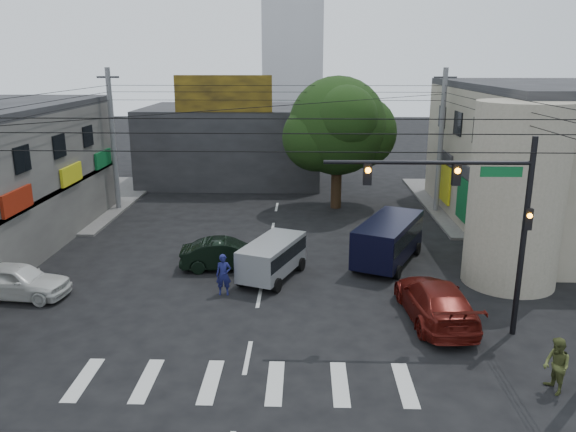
{
  "coord_description": "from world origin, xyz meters",
  "views": [
    {
      "loc": [
        1.85,
        -19.81,
        9.63
      ],
      "look_at": [
        1.15,
        4.0,
        3.0
      ],
      "focal_mm": 35.0,
      "sensor_mm": 36.0,
      "label": 1
    }
  ],
  "objects_px": {
    "silver_minivan": "(272,260)",
    "traffic_officer": "(224,275)",
    "white_compact": "(17,281)",
    "pedestrian_olive": "(556,366)",
    "navy_van": "(388,242)",
    "utility_pole_far_left": "(113,141)",
    "dark_sedan": "(227,254)",
    "traffic_gantry": "(478,205)",
    "utility_pole_far_right": "(441,142)",
    "street_tree": "(338,126)",
    "maroon_sedan": "(435,301)"
  },
  "relations": [
    {
      "from": "silver_minivan",
      "to": "traffic_officer",
      "type": "relative_size",
      "value": 2.49
    },
    {
      "from": "pedestrian_olive",
      "to": "traffic_gantry",
      "type": "bearing_deg",
      "value": -166.68
    },
    {
      "from": "traffic_gantry",
      "to": "utility_pole_far_right",
      "type": "xyz_separation_m",
      "value": [
        2.68,
        17.0,
        -0.23
      ]
    },
    {
      "from": "navy_van",
      "to": "traffic_officer",
      "type": "xyz_separation_m",
      "value": [
        -7.5,
        -4.1,
        -0.19
      ]
    },
    {
      "from": "navy_van",
      "to": "pedestrian_olive",
      "type": "relative_size",
      "value": 3.3
    },
    {
      "from": "utility_pole_far_right",
      "to": "pedestrian_olive",
      "type": "bearing_deg",
      "value": -93.06
    },
    {
      "from": "maroon_sedan",
      "to": "traffic_officer",
      "type": "height_order",
      "value": "traffic_officer"
    },
    {
      "from": "street_tree",
      "to": "utility_pole_far_left",
      "type": "distance_m",
      "value": 14.56
    },
    {
      "from": "utility_pole_far_left",
      "to": "dark_sedan",
      "type": "bearing_deg",
      "value": -50.9
    },
    {
      "from": "traffic_gantry",
      "to": "white_compact",
      "type": "relative_size",
      "value": 1.59
    },
    {
      "from": "street_tree",
      "to": "navy_van",
      "type": "relative_size",
      "value": 1.51
    },
    {
      "from": "pedestrian_olive",
      "to": "white_compact",
      "type": "bearing_deg",
      "value": -117.66
    },
    {
      "from": "street_tree",
      "to": "traffic_gantry",
      "type": "distance_m",
      "value": 18.42
    },
    {
      "from": "utility_pole_far_left",
      "to": "pedestrian_olive",
      "type": "bearing_deg",
      "value": -46.19
    },
    {
      "from": "street_tree",
      "to": "pedestrian_olive",
      "type": "xyz_separation_m",
      "value": [
        5.39,
        -21.74,
        -4.6
      ]
    },
    {
      "from": "street_tree",
      "to": "navy_van",
      "type": "bearing_deg",
      "value": -79.53
    },
    {
      "from": "white_compact",
      "to": "street_tree",
      "type": "bearing_deg",
      "value": -36.84
    },
    {
      "from": "pedestrian_olive",
      "to": "utility_pole_far_left",
      "type": "bearing_deg",
      "value": -145.64
    },
    {
      "from": "silver_minivan",
      "to": "pedestrian_olive",
      "type": "height_order",
      "value": "silver_minivan"
    },
    {
      "from": "traffic_gantry",
      "to": "dark_sedan",
      "type": "relative_size",
      "value": 1.61
    },
    {
      "from": "traffic_officer",
      "to": "pedestrian_olive",
      "type": "height_order",
      "value": "traffic_officer"
    },
    {
      "from": "white_compact",
      "to": "maroon_sedan",
      "type": "relative_size",
      "value": 0.82
    },
    {
      "from": "dark_sedan",
      "to": "pedestrian_olive",
      "type": "height_order",
      "value": "pedestrian_olive"
    },
    {
      "from": "traffic_gantry",
      "to": "white_compact",
      "type": "height_order",
      "value": "traffic_gantry"
    },
    {
      "from": "traffic_gantry",
      "to": "maroon_sedan",
      "type": "xyz_separation_m",
      "value": [
        -0.93,
        1.08,
        -4.05
      ]
    },
    {
      "from": "utility_pole_far_left",
      "to": "utility_pole_far_right",
      "type": "relative_size",
      "value": 1.0
    },
    {
      "from": "maroon_sedan",
      "to": "silver_minivan",
      "type": "xyz_separation_m",
      "value": [
        -6.47,
        4.06,
        0.1
      ]
    },
    {
      "from": "white_compact",
      "to": "pedestrian_olive",
      "type": "height_order",
      "value": "pedestrian_olive"
    },
    {
      "from": "dark_sedan",
      "to": "navy_van",
      "type": "bearing_deg",
      "value": -88.33
    },
    {
      "from": "utility_pole_far_right",
      "to": "navy_van",
      "type": "height_order",
      "value": "utility_pole_far_right"
    },
    {
      "from": "utility_pole_far_left",
      "to": "maroon_sedan",
      "type": "relative_size",
      "value": 1.66
    },
    {
      "from": "street_tree",
      "to": "maroon_sedan",
      "type": "height_order",
      "value": "street_tree"
    },
    {
      "from": "street_tree",
      "to": "white_compact",
      "type": "relative_size",
      "value": 1.92
    },
    {
      "from": "utility_pole_far_left",
      "to": "navy_van",
      "type": "xyz_separation_m",
      "value": [
        16.47,
        -9.67,
        -3.52
      ]
    },
    {
      "from": "dark_sedan",
      "to": "pedestrian_olive",
      "type": "xyz_separation_m",
      "value": [
        11.2,
        -10.05,
        0.16
      ]
    },
    {
      "from": "utility_pole_far_right",
      "to": "street_tree",
      "type": "bearing_deg",
      "value": 171.25
    },
    {
      "from": "street_tree",
      "to": "utility_pole_far_left",
      "type": "bearing_deg",
      "value": -176.05
    },
    {
      "from": "street_tree",
      "to": "silver_minivan",
      "type": "relative_size",
      "value": 1.96
    },
    {
      "from": "white_compact",
      "to": "traffic_officer",
      "type": "distance_m",
      "value": 8.63
    },
    {
      "from": "utility_pole_far_left",
      "to": "silver_minivan",
      "type": "xyz_separation_m",
      "value": [
        10.92,
        -11.87,
        -3.72
      ]
    },
    {
      "from": "street_tree",
      "to": "maroon_sedan",
      "type": "bearing_deg",
      "value": -80.31
    },
    {
      "from": "white_compact",
      "to": "pedestrian_olive",
      "type": "distance_m",
      "value": 20.56
    },
    {
      "from": "dark_sedan",
      "to": "pedestrian_olive",
      "type": "distance_m",
      "value": 15.05
    },
    {
      "from": "traffic_gantry",
      "to": "navy_van",
      "type": "distance_m",
      "value": 8.44
    },
    {
      "from": "traffic_gantry",
      "to": "traffic_officer",
      "type": "bearing_deg",
      "value": 160.91
    },
    {
      "from": "dark_sedan",
      "to": "pedestrian_olive",
      "type": "relative_size",
      "value": 2.57
    },
    {
      "from": "utility_pole_far_left",
      "to": "utility_pole_far_right",
      "type": "xyz_separation_m",
      "value": [
        21.0,
        0.0,
        0.0
      ]
    },
    {
      "from": "street_tree",
      "to": "utility_pole_far_left",
      "type": "height_order",
      "value": "utility_pole_far_left"
    },
    {
      "from": "dark_sedan",
      "to": "white_compact",
      "type": "height_order",
      "value": "white_compact"
    },
    {
      "from": "navy_van",
      "to": "white_compact",
      "type": "bearing_deg",
      "value": 130.8
    }
  ]
}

